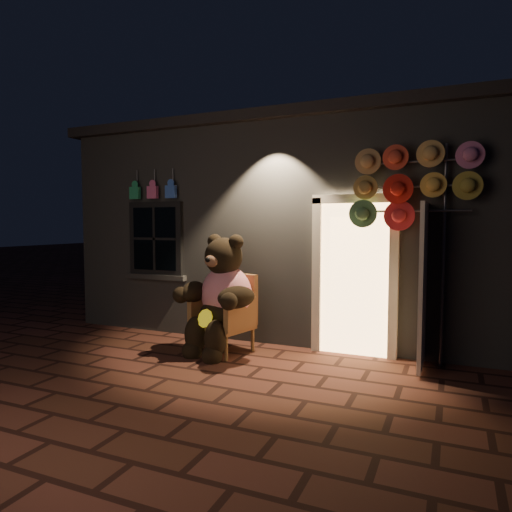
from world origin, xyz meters
The scene contains 5 objects.
ground centered at (0.00, 0.00, 0.00)m, with size 60.00×60.00×0.00m, color #572C21.
shop_building centered at (0.00, 3.99, 1.74)m, with size 7.30×5.95×3.51m.
wicker_armchair centered at (-0.32, 0.92, 0.54)m, with size 0.87×0.82×1.08m.
teddy_bear centered at (-0.34, 0.78, 0.79)m, with size 1.21×1.07×1.71m.
hat_rack centered at (2.05, 1.28, 2.30)m, with size 1.58×0.22×2.80m.
Camera 1 is at (2.58, -4.74, 1.79)m, focal length 32.00 mm.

